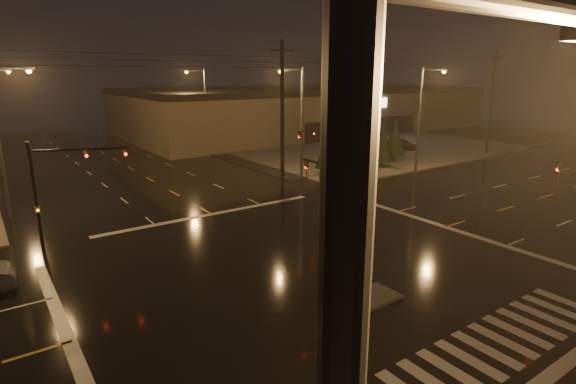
{
  "coord_description": "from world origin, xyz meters",
  "views": [
    {
      "loc": [
        -12.75,
        -16.35,
        9.46
      ],
      "look_at": [
        1.28,
        3.62,
        3.0
      ],
      "focal_mm": 28.0,
      "sensor_mm": 36.0,
      "label": 1
    }
  ],
  "objects": [
    {
      "name": "sidewalk_ne",
      "position": [
        30.0,
        30.0,
        0.06
      ],
      "size": [
        36.0,
        36.0,
        0.12
      ],
      "primitive_type": "cube",
      "color": "#4C4A44",
      "rests_on": "ground"
    },
    {
      "name": "utility_pole_1",
      "position": [
        8.0,
        14.0,
        6.13
      ],
      "size": [
        2.2,
        0.32,
        12.0
      ],
      "color": "black",
      "rests_on": "ground"
    },
    {
      "name": "parking_lot",
      "position": [
        35.0,
        28.0,
        0.04
      ],
      "size": [
        50.0,
        24.0,
        0.08
      ],
      "primitive_type": "cube",
      "color": "black",
      "rests_on": "ground"
    },
    {
      "name": "car_parked",
      "position": [
        31.94,
        21.93,
        0.73
      ],
      "size": [
        1.99,
        4.37,
        1.45
      ],
      "primitive_type": "imported",
      "rotation": [
        0.0,
        0.0,
        0.06
      ],
      "color": "black",
      "rests_on": "ground"
    },
    {
      "name": "crosswalk",
      "position": [
        0.0,
        -9.0,
        0.01
      ],
      "size": [
        15.0,
        2.6,
        0.01
      ],
      "primitive_type": "cube",
      "color": "beige",
      "rests_on": "ground"
    },
    {
      "name": "conifer_1",
      "position": [
        21.47,
        15.54,
        2.64
      ],
      "size": [
        2.48,
        2.48,
        4.58
      ],
      "color": "black",
      "rests_on": "ground"
    },
    {
      "name": "signal_mast_ne",
      "position": [
        9.5,
        10.14,
        3.79
      ],
      "size": [
        4.84,
        1.86,
        6.0
      ],
      "color": "black",
      "rests_on": "ground"
    },
    {
      "name": "streetlight_1",
      "position": [
        -11.18,
        18.0,
        5.8
      ],
      "size": [
        2.77,
        0.32,
        10.0
      ],
      "color": "#38383A",
      "rests_on": "ground"
    },
    {
      "name": "signal_mast_median",
      "position": [
        0.0,
        -3.07,
        3.75
      ],
      "size": [
        0.25,
        4.59,
        6.0
      ],
      "color": "black",
      "rests_on": "ground"
    },
    {
      "name": "retail_building",
      "position": [
        35.0,
        45.99,
        3.84
      ],
      "size": [
        60.2,
        28.3,
        7.2
      ],
      "color": "#746953",
      "rests_on": "ground"
    },
    {
      "name": "median_island",
      "position": [
        0.0,
        -4.0,
        0.07
      ],
      "size": [
        3.0,
        1.6,
        0.15
      ],
      "primitive_type": "cube",
      "color": "#4C4A44",
      "rests_on": "ground"
    },
    {
      "name": "utility_pole_2",
      "position": [
        38.0,
        14.0,
        6.13
      ],
      "size": [
        2.2,
        0.32,
        12.0
      ],
      "color": "black",
      "rests_on": "ground"
    },
    {
      "name": "streetlight_4",
      "position": [
        11.18,
        36.0,
        5.8
      ],
      "size": [
        2.77,
        0.32,
        10.0
      ],
      "color": "#38383A",
      "rests_on": "ground"
    },
    {
      "name": "signal_mast_nw",
      "position": [
        -9.5,
        10.14,
        3.79
      ],
      "size": [
        4.84,
        1.86,
        6.0
      ],
      "color": "black",
      "rests_on": "ground"
    },
    {
      "name": "ground",
      "position": [
        0.0,
        0.0,
        0.0
      ],
      "size": [
        140.0,
        140.0,
        0.0
      ],
      "primitive_type": "plane",
      "color": "black",
      "rests_on": "ground"
    },
    {
      "name": "conifer_0",
      "position": [
        14.5,
        16.17,
        2.27
      ],
      "size": [
        2.02,
        2.02,
        3.85
      ],
      "color": "black",
      "rests_on": "ground"
    },
    {
      "name": "streetlight_6",
      "position": [
        22.0,
        11.18,
        5.8
      ],
      "size": [
        0.32,
        2.77,
        10.0
      ],
      "color": "#38383A",
      "rests_on": "ground"
    },
    {
      "name": "streetlight_3",
      "position": [
        11.18,
        16.0,
        5.8
      ],
      "size": [
        2.77,
        0.32,
        10.0
      ],
      "color": "#38383A",
      "rests_on": "ground"
    },
    {
      "name": "conifer_2",
      "position": [
        25.05,
        17.04,
        2.62
      ],
      "size": [
        2.46,
        2.46,
        4.55
      ],
      "color": "black",
      "rests_on": "ground"
    },
    {
      "name": "stop_bar_far",
      "position": [
        0.0,
        11.0,
        0.01
      ],
      "size": [
        16.0,
        0.5,
        0.01
      ],
      "primitive_type": "cube",
      "color": "beige",
      "rests_on": "ground"
    }
  ]
}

